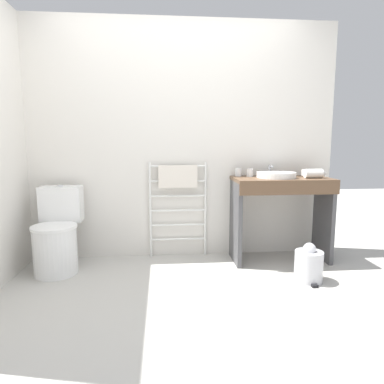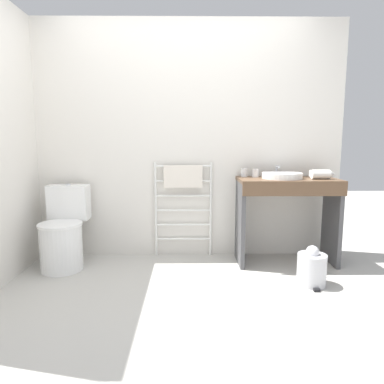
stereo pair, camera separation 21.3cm
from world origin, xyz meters
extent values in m
plane|color=#B2AFA8|center=(0.00, 0.00, 0.00)|extent=(12.00, 12.00, 0.00)
cube|color=silver|center=(0.00, 1.41, 1.20)|extent=(3.24, 0.12, 2.40)
cylinder|color=white|center=(-1.14, 0.91, 0.21)|extent=(0.38, 0.38, 0.43)
cylinder|color=white|center=(-1.14, 0.91, 0.44)|extent=(0.40, 0.40, 0.02)
cube|color=white|center=(-1.14, 1.18, 0.60)|extent=(0.38, 0.19, 0.34)
cylinder|color=silver|center=(-1.14, 1.18, 0.78)|extent=(0.05, 0.05, 0.01)
cylinder|color=white|center=(-0.30, 1.32, 0.49)|extent=(0.02, 0.02, 0.99)
cylinder|color=white|center=(0.27, 1.32, 0.49)|extent=(0.02, 0.02, 0.99)
cylinder|color=white|center=(-0.01, 1.32, 0.18)|extent=(0.57, 0.02, 0.02)
cylinder|color=white|center=(-0.01, 1.32, 0.33)|extent=(0.57, 0.02, 0.02)
cylinder|color=white|center=(-0.01, 1.32, 0.48)|extent=(0.57, 0.02, 0.02)
cylinder|color=white|center=(-0.01, 1.32, 0.64)|extent=(0.57, 0.02, 0.02)
cylinder|color=white|center=(-0.01, 1.32, 0.79)|extent=(0.57, 0.02, 0.02)
cylinder|color=white|center=(-0.01, 1.32, 0.95)|extent=(0.57, 0.02, 0.02)
cube|color=silver|center=(-0.01, 1.29, 0.84)|extent=(0.40, 0.04, 0.23)
cube|color=brown|center=(1.00, 1.09, 0.82)|extent=(0.95, 0.48, 0.03)
cube|color=brown|center=(1.00, 0.86, 0.76)|extent=(0.95, 0.02, 0.10)
cube|color=#4C4C4F|center=(0.55, 1.09, 0.40)|extent=(0.04, 0.41, 0.81)
cube|color=#4C4C4F|center=(1.45, 1.09, 0.40)|extent=(0.04, 0.41, 0.81)
cylinder|color=white|center=(0.94, 1.09, 0.87)|extent=(0.38, 0.38, 0.06)
cylinder|color=silver|center=(0.94, 1.09, 0.89)|extent=(0.31, 0.31, 0.01)
cylinder|color=silver|center=(0.94, 1.30, 0.90)|extent=(0.02, 0.02, 0.11)
cylinder|color=silver|center=(0.94, 1.25, 0.94)|extent=(0.02, 0.09, 0.02)
cylinder|color=white|center=(0.61, 1.26, 0.88)|extent=(0.06, 0.06, 0.08)
cylinder|color=white|center=(0.71, 1.21, 0.88)|extent=(0.06, 0.06, 0.08)
cylinder|color=white|center=(1.29, 1.02, 0.89)|extent=(0.17, 0.09, 0.09)
cone|color=silver|center=(1.40, 1.02, 0.89)|extent=(0.06, 0.08, 0.08)
cube|color=white|center=(1.25, 1.11, 0.89)|extent=(0.05, 0.08, 0.06)
cylinder|color=silver|center=(1.07, 0.55, 0.13)|extent=(0.24, 0.24, 0.26)
sphere|color=silver|center=(1.07, 0.55, 0.29)|extent=(0.11, 0.11, 0.11)
cube|color=black|center=(1.07, 0.41, 0.01)|extent=(0.05, 0.04, 0.02)
camera|label=1|loc=(-0.17, -2.17, 1.20)|focal=32.00mm
camera|label=2|loc=(0.04, -2.18, 1.20)|focal=32.00mm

